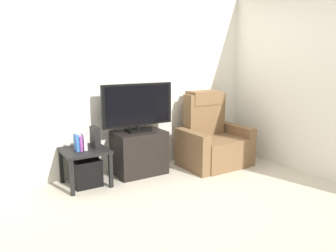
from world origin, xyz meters
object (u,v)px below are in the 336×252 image
book_leftmost (76,143)px  book_rightmost (84,141)px  television (138,106)px  recliner_armchair (212,140)px  game_console (95,137)px  side_table (85,155)px  book_middle (80,143)px  subwoofer_box (86,172)px  tv_stand (139,152)px

book_leftmost → book_rightmost: (0.09, 0.00, 0.00)m
television → book_leftmost: bearing=-175.6°
recliner_armchair → game_console: recliner_armchair is taller
side_table → book_middle: size_ratio=3.08×
book_middle → side_table: bearing=18.1°
television → game_console: bearing=-176.6°
subwoofer_box → book_middle: bearing=-161.9°
television → game_console: (-0.62, -0.04, -0.34)m
tv_stand → book_leftmost: size_ratio=3.38×
side_table → book_leftmost: size_ratio=2.69×
tv_stand → subwoofer_box: bearing=-177.9°
book_leftmost → game_console: size_ratio=0.76×
tv_stand → book_leftmost: book_leftmost is taller
television → book_leftmost: 0.94m
tv_stand → television: (0.00, 0.02, 0.64)m
subwoofer_box → book_rightmost: 0.40m
book_leftmost → subwoofer_box: bearing=11.3°
side_table → book_middle: (-0.06, -0.02, 0.16)m
book_middle → subwoofer_box: bearing=18.1°
subwoofer_box → book_middle: 0.39m
subwoofer_box → television: bearing=3.5°
book_rightmost → side_table: bearing=73.3°
recliner_armchair → book_leftmost: recliner_armchair is taller
recliner_armchair → book_rightmost: recliner_armchair is taller
subwoofer_box → book_rightmost: bearing=-106.7°
tv_stand → book_leftmost: bearing=-176.8°
book_middle → book_rightmost: (0.06, 0.00, 0.02)m
tv_stand → subwoofer_box: size_ratio=2.02×
side_table → book_leftmost: bearing=-168.7°
television → book_rightmost: television is taller
recliner_armchair → game_console: 1.75m
tv_stand → subwoofer_box: 0.78m
side_table → television: bearing=3.5°
game_console → book_rightmost: bearing=-168.8°
book_rightmost → television: bearing=5.0°
television → subwoofer_box: television is taller
side_table → game_console: (0.15, 0.01, 0.21)m
book_middle → book_rightmost: bearing=0.0°
recliner_armchair → subwoofer_box: recliner_armchair is taller
television → game_console: 0.71m
book_middle → tv_stand: bearing=3.3°
side_table → game_console: game_console is taller
television → subwoofer_box: size_ratio=3.04×
book_leftmost → game_console: game_console is taller
recliner_armchair → game_console: (-1.72, 0.19, 0.22)m
book_leftmost → book_middle: size_ratio=1.14×
subwoofer_box → book_leftmost: book_leftmost is taller
side_table → book_leftmost: (-0.10, -0.02, 0.17)m
side_table → subwoofer_box: side_table is taller
book_leftmost → book_rightmost: 0.09m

